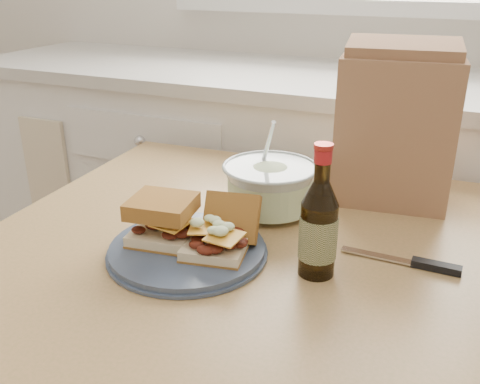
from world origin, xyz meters
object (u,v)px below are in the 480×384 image
at_px(paper_bag, 394,131).
at_px(beer_bottle, 318,227).
at_px(coleslaw_bowl, 270,189).
at_px(dining_table, 236,291).
at_px(plate, 187,250).

bearing_deg(paper_bag, beer_bottle, -106.01).
bearing_deg(beer_bottle, coleslaw_bowl, 131.36).
bearing_deg(beer_bottle, dining_table, 165.08).
bearing_deg(coleslaw_bowl, paper_bag, 37.63).
height_order(plate, coleslaw_bowl, coleslaw_bowl).
xyz_separation_m(plate, coleslaw_bowl, (0.07, 0.23, 0.04)).
bearing_deg(dining_table, paper_bag, 51.02).
relative_size(coleslaw_bowl, paper_bag, 0.63).
xyz_separation_m(dining_table, coleslaw_bowl, (0.01, 0.14, 0.16)).
relative_size(plate, beer_bottle, 1.22).
relative_size(beer_bottle, paper_bag, 0.73).
height_order(plate, beer_bottle, beer_bottle).
relative_size(dining_table, paper_bag, 3.16).
bearing_deg(paper_bag, dining_table, -133.65).
bearing_deg(coleslaw_bowl, beer_bottle, -51.26).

